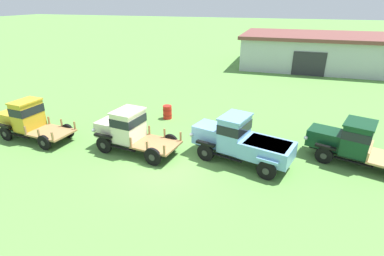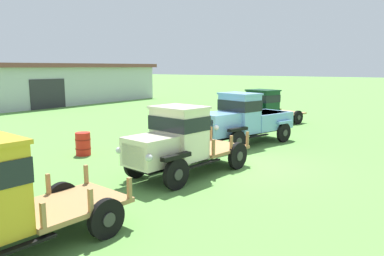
% 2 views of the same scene
% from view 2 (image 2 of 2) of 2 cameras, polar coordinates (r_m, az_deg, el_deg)
% --- Properties ---
extents(ground_plane, '(240.00, 240.00, 0.00)m').
position_cam_2_polar(ground_plane, '(13.26, 7.25, -5.60)').
color(ground_plane, '#5B9342').
extents(farm_shed, '(20.77, 10.41, 3.69)m').
position_cam_2_polar(farm_shed, '(38.53, -21.51, 6.40)').
color(farm_shed, '#B2B7BC').
rests_on(farm_shed, ground).
extents(vintage_truck_second_in_line, '(4.71, 2.39, 2.21)m').
position_cam_2_polar(vintage_truck_second_in_line, '(11.52, -2.31, -1.84)').
color(vintage_truck_second_in_line, black).
rests_on(vintage_truck_second_in_line, ground).
extents(vintage_truck_midrow_center, '(5.16, 2.97, 2.29)m').
position_cam_2_polar(vintage_truck_midrow_center, '(16.63, 7.96, 1.43)').
color(vintage_truck_midrow_center, black).
rests_on(vintage_truck_midrow_center, ground).
extents(vintage_truck_far_side, '(5.49, 3.20, 2.10)m').
position_cam_2_polar(vintage_truck_far_side, '(21.88, 10.39, 3.13)').
color(vintage_truck_far_side, black).
rests_on(vintage_truck_far_side, ground).
extents(oil_drum_beside_row, '(0.60, 0.60, 0.89)m').
position_cam_2_polar(oil_drum_beside_row, '(15.10, -16.27, -2.33)').
color(oil_drum_beside_row, red).
rests_on(oil_drum_beside_row, ground).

